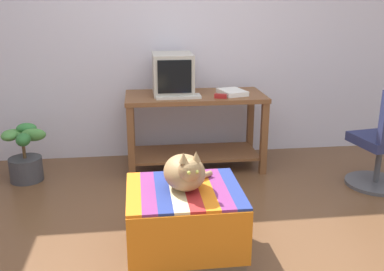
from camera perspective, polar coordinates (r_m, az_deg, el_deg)
name	(u,v)px	position (r m, az deg, el deg)	size (l,w,h in m)	color
ground_plane	(198,260)	(2.86, 0.81, -15.80)	(14.00, 14.00, 0.00)	brown
back_wall	(170,27)	(4.44, -2.94, 13.89)	(8.00, 0.10, 2.60)	silver
desk	(195,118)	(4.15, 0.40, 2.24)	(1.29, 0.60, 0.72)	brown
tv_monitor	(173,74)	(4.10, -2.53, 7.95)	(0.37, 0.45, 0.37)	#BCB7A8
keyboard	(178,97)	(3.94, -1.79, 5.08)	(0.40, 0.15, 0.02)	beige
book	(232,92)	(4.10, 5.23, 5.62)	(0.21, 0.28, 0.04)	white
ottoman_with_blanket	(184,222)	(2.81, -0.99, -11.13)	(0.70, 0.63, 0.45)	#7A664C
cat	(185,172)	(2.66, -0.87, -4.75)	(0.35, 0.38, 0.28)	#9E7A4C
potted_plant	(24,156)	(4.18, -20.94, -2.51)	(0.41, 0.38, 0.50)	#3D3D42
stapler	(221,96)	(3.93, 3.74, 5.12)	(0.04, 0.11, 0.04)	#A31E1E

